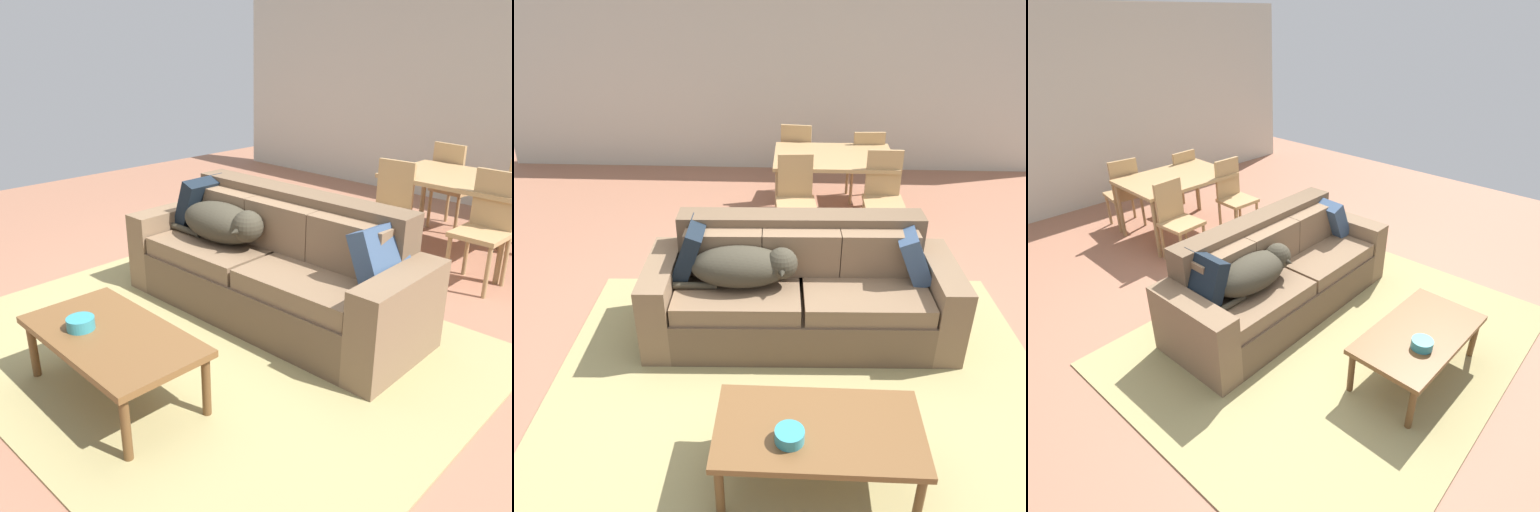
{
  "view_description": "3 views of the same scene",
  "coord_description": "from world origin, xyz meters",
  "views": [
    {
      "loc": [
        2.78,
        -2.67,
        1.93
      ],
      "look_at": [
        0.25,
        -0.19,
        0.55
      ],
      "focal_mm": 38.79,
      "sensor_mm": 36.0,
      "label": 1
    },
    {
      "loc": [
        0.11,
        -3.38,
        2.57
      ],
      "look_at": [
        -0.05,
        0.01,
        0.7
      ],
      "focal_mm": 36.95,
      "sensor_mm": 36.0,
      "label": 2
    },
    {
      "loc": [
        -2.38,
        -2.43,
        2.56
      ],
      "look_at": [
        0.22,
        0.04,
        0.57
      ],
      "focal_mm": 30.94,
      "sensor_mm": 36.0,
      "label": 3
    }
  ],
  "objects": [
    {
      "name": "dining_chair_far_right",
      "position": [
        0.97,
        2.75,
        0.51
      ],
      "size": [
        0.42,
        0.42,
        0.9
      ],
      "rotation": [
        0.0,
        0.0,
        3.2
      ],
      "color": "tan",
      "rests_on": "ground"
    },
    {
      "name": "bowl_on_coffee_table",
      "position": [
        0.12,
        -1.45,
        0.45
      ],
      "size": [
        0.16,
        0.16,
        0.07
      ],
      "primitive_type": "cylinder",
      "color": "teal",
      "rests_on": "coffee_table"
    },
    {
      "name": "area_rug",
      "position": [
        0.18,
        -0.59,
        0.01
      ],
      "size": [
        3.56,
        2.92,
        0.01
      ],
      "primitive_type": "cube",
      "rotation": [
        0.0,
        0.0,
        0.04
      ],
      "color": "#9D905C",
      "rests_on": "ground"
    },
    {
      "name": "back_partition",
      "position": [
        0.0,
        4.0,
        1.35
      ],
      "size": [
        8.0,
        0.12,
        2.7
      ],
      "primitive_type": "cube",
      "color": "beige",
      "rests_on": "ground"
    },
    {
      "name": "dining_table",
      "position": [
        0.54,
        2.22,
        0.69
      ],
      "size": [
        1.3,
        0.93,
        0.76
      ],
      "color": "tan",
      "rests_on": "ground"
    },
    {
      "name": "dining_chair_near_left",
      "position": [
        0.13,
        1.65,
        0.51
      ],
      "size": [
        0.43,
        0.43,
        0.91
      ],
      "rotation": [
        0.0,
        0.0,
        0.09
      ],
      "color": "tan",
      "rests_on": "ground"
    },
    {
      "name": "dining_chair_near_right",
      "position": [
        1.03,
        1.69,
        0.53
      ],
      "size": [
        0.4,
        0.4,
        0.96
      ],
      "rotation": [
        0.0,
        0.0,
        -0.01
      ],
      "color": "tan",
      "rests_on": "ground"
    },
    {
      "name": "throw_pillow_by_right_arm",
      "position": [
        1.03,
        0.15,
        0.67
      ],
      "size": [
        0.3,
        0.4,
        0.41
      ],
      "primitive_type": "cube",
      "rotation": [
        0.0,
        -0.4,
        -0.05
      ],
      "color": "#364C6B",
      "rests_on": "couch"
    },
    {
      "name": "throw_pillow_by_left_arm",
      "position": [
        -0.67,
        0.09,
        0.68
      ],
      "size": [
        0.28,
        0.43,
        0.44
      ],
      "primitive_type": "cube",
      "rotation": [
        0.0,
        0.36,
        0.03
      ],
      "color": "black",
      "rests_on": "couch"
    },
    {
      "name": "coffee_table",
      "position": [
        0.28,
        -1.35,
        0.37
      ],
      "size": [
        1.12,
        0.6,
        0.41
      ],
      "color": "brown",
      "rests_on": "ground"
    },
    {
      "name": "ground_plane",
      "position": [
        0.0,
        0.0,
        0.0
      ],
      "size": [
        10.0,
        10.0,
        0.0
      ],
      "primitive_type": "plane",
      "color": "#9B664D"
    },
    {
      "name": "dining_chair_far_left",
      "position": [
        0.13,
        2.84,
        0.52
      ],
      "size": [
        0.44,
        0.44,
        0.95
      ],
      "rotation": [
        0.0,
        0.0,
        3.02
      ],
      "color": "tan",
      "rests_on": "ground"
    },
    {
      "name": "dog_on_left_cushion",
      "position": [
        -0.23,
        -0.06,
        0.65
      ],
      "size": [
        0.91,
        0.4,
        0.31
      ],
      "rotation": [
        0.0,
        0.0,
        0.04
      ],
      "color": "#383327",
      "rests_on": "couch"
    },
    {
      "name": "couch",
      "position": [
        0.18,
        0.07,
        0.35
      ],
      "size": [
        2.36,
        0.94,
        0.9
      ],
      "rotation": [
        0.0,
        0.0,
        0.04
      ],
      "color": "brown",
      "rests_on": "ground"
    }
  ]
}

